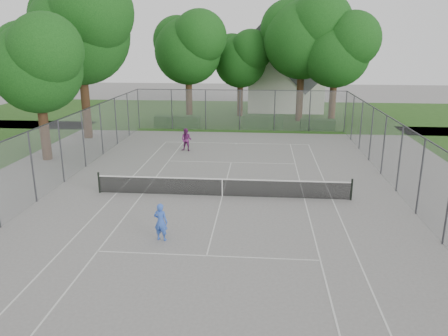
# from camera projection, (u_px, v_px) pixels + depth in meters

# --- Properties ---
(ground) EXTENTS (120.00, 120.00, 0.00)m
(ground) POSITION_uv_depth(u_px,v_px,m) (222.00, 196.00, 22.11)
(ground) COLOR slate
(ground) RESTS_ON ground
(grass_far) EXTENTS (60.00, 20.00, 0.00)m
(grass_far) POSITION_uv_depth(u_px,v_px,m) (244.00, 114.00, 46.96)
(grass_far) COLOR #214714
(grass_far) RESTS_ON ground
(court_markings) EXTENTS (11.03, 23.83, 0.01)m
(court_markings) POSITION_uv_depth(u_px,v_px,m) (222.00, 196.00, 22.10)
(court_markings) COLOR silver
(court_markings) RESTS_ON ground
(tennis_net) EXTENTS (12.87, 0.10, 1.10)m
(tennis_net) POSITION_uv_depth(u_px,v_px,m) (222.00, 187.00, 21.96)
(tennis_net) COLOR black
(tennis_net) RESTS_ON ground
(perimeter_fence) EXTENTS (18.08, 34.08, 3.52)m
(perimeter_fence) POSITION_uv_depth(u_px,v_px,m) (222.00, 162.00, 21.60)
(perimeter_fence) COLOR #38383D
(perimeter_fence) RESTS_ON ground
(tree_far_left) EXTENTS (7.23, 6.60, 10.40)m
(tree_far_left) POSITION_uv_depth(u_px,v_px,m) (189.00, 45.00, 41.03)
(tree_far_left) COLOR #372114
(tree_far_left) RESTS_ON ground
(tree_far_midleft) EXTENTS (6.05, 5.53, 8.70)m
(tree_far_midleft) POSITION_uv_depth(u_px,v_px,m) (241.00, 57.00, 44.00)
(tree_far_midleft) COLOR #372114
(tree_far_midleft) RESTS_ON ground
(tree_far_midright) EXTENTS (8.30, 7.58, 11.93)m
(tree_far_midright) POSITION_uv_depth(u_px,v_px,m) (304.00, 34.00, 40.59)
(tree_far_midright) COLOR #372114
(tree_far_midright) RESTS_ON ground
(tree_far_right) EXTENTS (7.06, 6.45, 10.15)m
(tree_far_right) POSITION_uv_depth(u_px,v_px,m) (337.00, 48.00, 39.18)
(tree_far_right) COLOR #372114
(tree_far_right) RESTS_ON ground
(tree_side_back) EXTENTS (8.78, 8.01, 12.62)m
(tree_side_back) POSITION_uv_depth(u_px,v_px,m) (80.00, 25.00, 32.97)
(tree_side_back) COLOR #372114
(tree_side_back) RESTS_ON ground
(tree_side_front) EXTENTS (6.45, 5.89, 9.27)m
(tree_side_front) POSITION_uv_depth(u_px,v_px,m) (37.00, 61.00, 27.15)
(tree_side_front) COLOR #372114
(tree_side_front) RESTS_ON ground
(hedge_left) EXTENTS (4.09, 1.23, 1.02)m
(hedge_left) POSITION_uv_depth(u_px,v_px,m) (177.00, 121.00, 39.68)
(hedge_left) COLOR #1B3F14
(hedge_left) RESTS_ON ground
(hedge_mid) EXTENTS (3.65, 1.04, 1.15)m
(hedge_mid) POSITION_uv_depth(u_px,v_px,m) (263.00, 122.00, 39.24)
(hedge_mid) COLOR #1B3F14
(hedge_mid) RESTS_ON ground
(hedge_right) EXTENTS (2.98, 1.09, 0.89)m
(hedge_right) POSITION_uv_depth(u_px,v_px,m) (317.00, 124.00, 38.60)
(hedge_right) COLOR #1B3F14
(hedge_right) RESTS_ON ground
(house) EXTENTS (8.09, 6.27, 10.07)m
(house) POSITION_uv_depth(u_px,v_px,m) (286.00, 73.00, 48.53)
(house) COLOR beige
(house) RESTS_ON ground
(girl_player) EXTENTS (0.62, 0.47, 1.54)m
(girl_player) POSITION_uv_depth(u_px,v_px,m) (161.00, 222.00, 17.06)
(girl_player) COLOR blue
(girl_player) RESTS_ON ground
(woman_player) EXTENTS (0.89, 0.76, 1.63)m
(woman_player) POSITION_uv_depth(u_px,v_px,m) (186.00, 140.00, 30.95)
(woman_player) COLOR #6D2463
(woman_player) RESTS_ON ground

